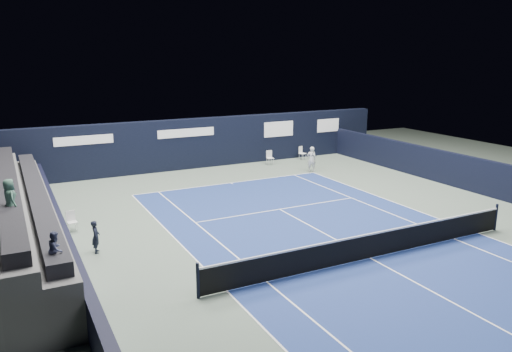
% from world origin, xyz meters
% --- Properties ---
extents(ground, '(48.00, 48.00, 0.00)m').
position_xyz_m(ground, '(0.00, 2.00, 0.00)').
color(ground, '#536257').
rests_on(ground, ground).
extents(court_surface, '(10.97, 23.77, 0.01)m').
position_xyz_m(court_surface, '(0.00, 0.00, 0.00)').
color(court_surface, navy).
rests_on(court_surface, ground).
extents(enclosure_wall_right, '(0.30, 22.00, 1.80)m').
position_xyz_m(enclosure_wall_right, '(10.50, 6.00, 0.90)').
color(enclosure_wall_right, black).
rests_on(enclosure_wall_right, ground).
extents(folding_chair_back_a, '(0.43, 0.41, 0.91)m').
position_xyz_m(folding_chair_back_a, '(4.27, 15.16, 0.52)').
color(folding_chair_back_a, silver).
rests_on(folding_chair_back_a, ground).
extents(folding_chair_back_b, '(0.51, 0.50, 0.89)m').
position_xyz_m(folding_chair_back_b, '(6.98, 15.59, 0.51)').
color(folding_chair_back_b, white).
rests_on(folding_chair_back_b, ground).
extents(line_judge_chair, '(0.41, 0.40, 0.83)m').
position_xyz_m(line_judge_chair, '(-8.90, 7.73, 0.47)').
color(line_judge_chair, silver).
rests_on(line_judge_chair, ground).
extents(line_judge, '(0.37, 0.48, 1.20)m').
position_xyz_m(line_judge, '(-8.42, 4.93, 0.60)').
color(line_judge, black).
rests_on(line_judge, ground).
extents(court_markings, '(11.03, 23.83, 0.00)m').
position_xyz_m(court_markings, '(0.00, 0.00, 0.01)').
color(court_markings, white).
rests_on(court_markings, court_surface).
extents(tennis_net, '(12.90, 0.10, 1.10)m').
position_xyz_m(tennis_net, '(0.00, 0.00, 0.51)').
color(tennis_net, black).
rests_on(tennis_net, ground).
extents(back_sponsor_wall, '(26.00, 0.63, 3.10)m').
position_xyz_m(back_sponsor_wall, '(0.01, 16.50, 1.55)').
color(back_sponsor_wall, black).
rests_on(back_sponsor_wall, ground).
extents(side_barrier_left, '(0.33, 22.00, 1.20)m').
position_xyz_m(side_barrier_left, '(-9.50, 5.97, 0.60)').
color(side_barrier_left, black).
rests_on(side_barrier_left, ground).
extents(tennis_player, '(0.65, 0.88, 1.54)m').
position_xyz_m(tennis_player, '(5.56, 12.24, 0.77)').
color(tennis_player, silver).
rests_on(tennis_player, ground).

